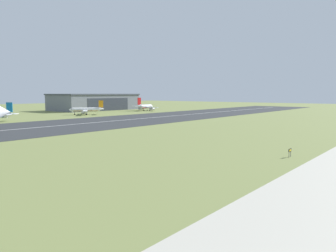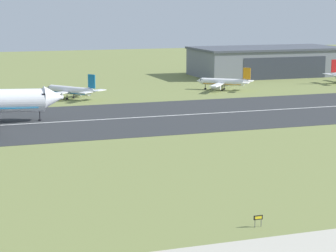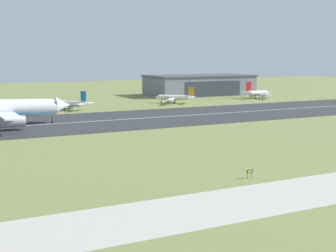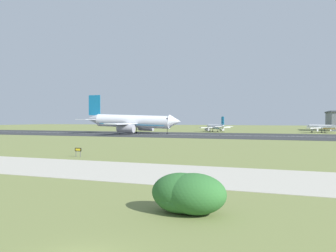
{
  "view_description": "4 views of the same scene",
  "coord_description": "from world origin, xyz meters",
  "px_view_note": "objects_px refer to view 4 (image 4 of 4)",
  "views": [
    {
      "loc": [
        -90.96,
        16.92,
        12.52
      ],
      "look_at": [
        -13.66,
        79.59,
        2.59
      ],
      "focal_mm": 35.0,
      "sensor_mm": 36.0,
      "label": 1
    },
    {
      "loc": [
        -65.98,
        -38.93,
        29.93
      ],
      "look_at": [
        -20.64,
        93.51,
        4.16
      ],
      "focal_mm": 70.0,
      "sensor_mm": 36.0,
      "label": 2
    },
    {
      "loc": [
        -80.1,
        -33.31,
        23.3
      ],
      "look_at": [
        -16.55,
        93.22,
        2.31
      ],
      "focal_mm": 50.0,
      "sensor_mm": 36.0,
      "label": 3
    },
    {
      "loc": [
        9.08,
        -12.64,
        6.85
      ],
      "look_at": [
        -24.8,
        82.92,
        4.9
      ],
      "focal_mm": 35.0,
      "sensor_mm": 36.0,
      "label": 4
    }
  ],
  "objects_px": {
    "airplane_landing": "(132,122)",
    "airplane_parked_east": "(215,127)",
    "airplane_parked_centre": "(323,127)",
    "airplane_parked_far_east": "(139,125)",
    "shrub_clump": "(186,194)",
    "runway_sign": "(78,150)"
  },
  "relations": [
    {
      "from": "airplane_landing",
      "to": "airplane_parked_east",
      "type": "distance_m",
      "value": 51.33
    },
    {
      "from": "airplane_landing",
      "to": "airplane_parked_centre",
      "type": "xyz_separation_m",
      "value": [
        89.7,
        43.5,
        -3.0
      ]
    },
    {
      "from": "airplane_parked_centre",
      "to": "airplane_parked_far_east",
      "type": "height_order",
      "value": "airplane_parked_far_east"
    },
    {
      "from": "airplane_parked_far_east",
      "to": "shrub_clump",
      "type": "distance_m",
      "value": 209.16
    },
    {
      "from": "runway_sign",
      "to": "shrub_clump",
      "type": "bearing_deg",
      "value": -44.15
    },
    {
      "from": "airplane_parked_centre",
      "to": "runway_sign",
      "type": "bearing_deg",
      "value": -111.84
    },
    {
      "from": "airplane_parked_far_east",
      "to": "runway_sign",
      "type": "bearing_deg",
      "value": -69.01
    },
    {
      "from": "airplane_parked_centre",
      "to": "shrub_clump",
      "type": "distance_m",
      "value": 167.82
    },
    {
      "from": "airplane_parked_east",
      "to": "airplane_parked_far_east",
      "type": "bearing_deg",
      "value": 155.55
    },
    {
      "from": "shrub_clump",
      "to": "airplane_parked_far_east",
      "type": "bearing_deg",
      "value": 115.63
    },
    {
      "from": "airplane_landing",
      "to": "shrub_clump",
      "type": "relative_size",
      "value": 9.06
    },
    {
      "from": "airplane_parked_east",
      "to": "runway_sign",
      "type": "height_order",
      "value": "airplane_parked_east"
    },
    {
      "from": "airplane_parked_centre",
      "to": "airplane_parked_far_east",
      "type": "xyz_separation_m",
      "value": [
        -116.79,
        22.84,
        0.17
      ]
    },
    {
      "from": "airplane_parked_far_east",
      "to": "runway_sign",
      "type": "distance_m",
      "value": 171.96
    },
    {
      "from": "airplane_landing",
      "to": "runway_sign",
      "type": "distance_m",
      "value": 100.44
    },
    {
      "from": "airplane_parked_centre",
      "to": "runway_sign",
      "type": "height_order",
      "value": "airplane_parked_centre"
    },
    {
      "from": "runway_sign",
      "to": "airplane_parked_centre",
      "type": "bearing_deg",
      "value": 68.16
    },
    {
      "from": "airplane_landing",
      "to": "shrub_clump",
      "type": "bearing_deg",
      "value": -62.59
    },
    {
      "from": "airplane_landing",
      "to": "shrub_clump",
      "type": "distance_m",
      "value": 137.77
    },
    {
      "from": "airplane_parked_far_east",
      "to": "airplane_landing",
      "type": "bearing_deg",
      "value": -67.78
    },
    {
      "from": "airplane_parked_east",
      "to": "airplane_parked_far_east",
      "type": "distance_m",
      "value": 66.5
    },
    {
      "from": "airplane_landing",
      "to": "airplane_parked_centre",
      "type": "height_order",
      "value": "airplane_landing"
    }
  ]
}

